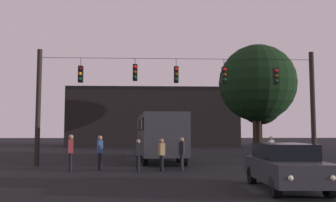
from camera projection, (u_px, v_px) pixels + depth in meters
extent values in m
plane|color=black|center=(170.00, 155.00, 30.40)|extent=(168.00, 168.00, 0.00)
cylinder|color=black|center=(38.00, 107.00, 20.81)|extent=(0.28, 0.28, 6.65)
cylinder|color=black|center=(313.00, 108.00, 21.52)|extent=(0.28, 0.28, 6.65)
cylinder|color=black|center=(178.00, 59.00, 21.41)|extent=(15.96, 0.02, 0.02)
cylinder|color=black|center=(81.00, 62.00, 21.14)|extent=(0.03, 0.03, 0.47)
cube|color=black|center=(81.00, 74.00, 21.08)|extent=(0.26, 0.32, 0.95)
sphere|color=#510A0A|center=(80.00, 69.00, 20.92)|extent=(0.20, 0.20, 0.20)
sphere|color=orange|center=(80.00, 74.00, 20.90)|extent=(0.20, 0.20, 0.20)
sphere|color=#0C4219|center=(80.00, 79.00, 20.87)|extent=(0.20, 0.20, 0.20)
cylinder|color=black|center=(135.00, 61.00, 21.28)|extent=(0.03, 0.03, 0.35)
cube|color=black|center=(135.00, 73.00, 21.23)|extent=(0.26, 0.32, 0.95)
sphere|color=red|center=(135.00, 67.00, 21.07)|extent=(0.20, 0.20, 0.20)
sphere|color=#5B3D0C|center=(135.00, 72.00, 21.05)|extent=(0.20, 0.20, 0.20)
sphere|color=#0C4219|center=(135.00, 77.00, 21.02)|extent=(0.20, 0.20, 0.20)
cylinder|color=black|center=(176.00, 63.00, 21.38)|extent=(0.03, 0.03, 0.46)
cube|color=black|center=(176.00, 75.00, 21.32)|extent=(0.26, 0.32, 0.95)
sphere|color=red|center=(176.00, 69.00, 21.17)|extent=(0.20, 0.20, 0.20)
sphere|color=#5B3D0C|center=(176.00, 74.00, 21.14)|extent=(0.20, 0.20, 0.20)
sphere|color=#0C4219|center=(176.00, 79.00, 21.12)|extent=(0.20, 0.20, 0.20)
cylinder|color=black|center=(224.00, 63.00, 21.51)|extent=(0.03, 0.03, 0.46)
cube|color=black|center=(224.00, 75.00, 21.45)|extent=(0.26, 0.32, 0.95)
sphere|color=red|center=(225.00, 69.00, 21.29)|extent=(0.20, 0.20, 0.20)
sphere|color=#5B3D0C|center=(225.00, 75.00, 21.27)|extent=(0.20, 0.20, 0.20)
sphere|color=#0C4219|center=(225.00, 80.00, 21.24)|extent=(0.20, 0.20, 0.20)
cylinder|color=black|center=(275.00, 64.00, 21.64)|extent=(0.03, 0.03, 0.51)
cube|color=black|center=(275.00, 76.00, 21.58)|extent=(0.26, 0.32, 0.95)
sphere|color=red|center=(276.00, 71.00, 21.42)|extent=(0.20, 0.20, 0.20)
sphere|color=#5B3D0C|center=(277.00, 76.00, 21.40)|extent=(0.20, 0.20, 0.20)
sphere|color=#0C4219|center=(277.00, 81.00, 21.37)|extent=(0.20, 0.20, 0.20)
cube|color=#2D2D33|center=(158.00, 134.00, 24.90)|extent=(3.31, 11.15, 2.50)
cube|color=black|center=(158.00, 125.00, 24.95)|extent=(3.30, 10.50, 0.70)
cylinder|color=black|center=(139.00, 150.00, 28.58)|extent=(0.35, 1.02, 1.00)
cylinder|color=black|center=(168.00, 150.00, 28.84)|extent=(0.35, 1.02, 1.00)
cylinder|color=black|center=(143.00, 155.00, 22.49)|extent=(0.35, 1.02, 1.00)
cylinder|color=black|center=(179.00, 155.00, 22.75)|extent=(0.35, 1.02, 1.00)
cylinder|color=black|center=(145.00, 157.00, 20.53)|extent=(0.35, 1.02, 1.00)
cylinder|color=black|center=(184.00, 157.00, 20.79)|extent=(0.35, 1.02, 1.00)
cube|color=beige|center=(154.00, 126.00, 28.22)|extent=(2.61, 0.99, 0.56)
cube|color=beige|center=(162.00, 124.00, 22.23)|extent=(2.61, 0.99, 0.56)
cube|color=#2D2D33|center=(286.00, 170.00, 12.05)|extent=(1.95, 4.36, 0.68)
cube|color=black|center=(284.00, 151.00, 12.25)|extent=(1.66, 2.38, 0.52)
cylinder|color=black|center=(329.00, 187.00, 10.62)|extent=(0.24, 0.65, 0.64)
cylinder|color=black|center=(275.00, 187.00, 10.60)|extent=(0.24, 0.65, 0.64)
cylinder|color=black|center=(295.00, 175.00, 13.44)|extent=(0.24, 0.65, 0.64)
cylinder|color=black|center=(252.00, 175.00, 13.43)|extent=(0.24, 0.65, 0.64)
sphere|color=white|center=(332.00, 178.00, 9.96)|extent=(0.18, 0.18, 0.18)
sphere|color=white|center=(290.00, 178.00, 9.95)|extent=(0.18, 0.18, 0.18)
cylinder|color=black|center=(99.00, 162.00, 18.26)|extent=(0.14, 0.14, 0.85)
cylinder|color=black|center=(100.00, 162.00, 18.11)|extent=(0.14, 0.14, 0.85)
cube|color=#2D4C7F|center=(100.00, 147.00, 18.25)|extent=(0.35, 0.42, 0.64)
sphere|color=#8C6B51|center=(100.00, 138.00, 18.29)|extent=(0.23, 0.23, 0.23)
cylinder|color=black|center=(272.00, 157.00, 21.57)|extent=(0.14, 0.14, 0.82)
cylinder|color=black|center=(271.00, 157.00, 21.72)|extent=(0.14, 0.14, 0.82)
cube|color=silver|center=(271.00, 145.00, 21.70)|extent=(0.29, 0.39, 0.61)
sphere|color=#8C6B51|center=(271.00, 138.00, 21.74)|extent=(0.22, 0.22, 0.22)
cylinder|color=black|center=(70.00, 162.00, 17.58)|extent=(0.14, 0.14, 0.88)
cylinder|color=black|center=(70.00, 162.00, 17.74)|extent=(0.14, 0.14, 0.88)
cube|color=maroon|center=(71.00, 146.00, 17.72)|extent=(0.32, 0.41, 0.66)
sphere|color=#8C6B51|center=(71.00, 137.00, 17.76)|extent=(0.24, 0.24, 0.24)
cylinder|color=black|center=(161.00, 163.00, 17.83)|extent=(0.14, 0.14, 0.78)
cylinder|color=black|center=(162.00, 163.00, 17.68)|extent=(0.14, 0.14, 0.78)
cube|color=#997F4C|center=(162.00, 149.00, 17.81)|extent=(0.34, 0.42, 0.58)
sphere|color=#8C6B51|center=(162.00, 141.00, 17.84)|extent=(0.21, 0.21, 0.21)
cylinder|color=black|center=(138.00, 164.00, 17.49)|extent=(0.14, 0.14, 0.77)
cylinder|color=black|center=(138.00, 164.00, 17.65)|extent=(0.14, 0.14, 0.77)
cube|color=black|center=(138.00, 150.00, 17.63)|extent=(0.30, 0.39, 0.57)
sphere|color=#8C6B51|center=(138.00, 141.00, 17.66)|extent=(0.21, 0.21, 0.21)
cylinder|color=black|center=(182.00, 162.00, 18.31)|extent=(0.14, 0.14, 0.80)
cylinder|color=black|center=(181.00, 162.00, 18.16)|extent=(0.14, 0.14, 0.80)
cube|color=black|center=(182.00, 148.00, 18.29)|extent=(0.34, 0.42, 0.60)
sphere|color=#8C6B51|center=(182.00, 140.00, 18.33)|extent=(0.22, 0.22, 0.22)
cube|color=black|center=(153.00, 120.00, 50.20)|extent=(21.93, 9.66, 7.11)
cube|color=black|center=(153.00, 92.00, 50.52)|extent=(21.93, 9.66, 0.50)
cylinder|color=black|center=(258.00, 133.00, 29.63)|extent=(0.45, 0.45, 3.69)
sphere|color=black|center=(257.00, 83.00, 29.97)|extent=(6.32, 6.32, 6.32)
cylinder|color=black|center=(255.00, 124.00, 39.65)|extent=(0.42, 0.42, 5.44)
sphere|color=black|center=(254.00, 85.00, 40.01)|extent=(4.58, 4.58, 4.58)
cylinder|color=black|center=(261.00, 132.00, 49.77)|extent=(0.33, 0.33, 3.75)
sphere|color=black|center=(260.00, 104.00, 50.09)|extent=(5.79, 5.79, 5.79)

